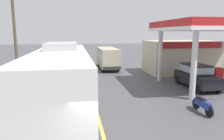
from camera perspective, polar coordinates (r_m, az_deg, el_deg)
name	(u,v)px	position (r m, az deg, el deg)	size (l,w,h in m)	color
ground	(85,69)	(24.92, -7.36, 0.18)	(120.00, 120.00, 0.00)	#4C4C51
lane_divider_stripe	(87,78)	(20.02, -6.70, -2.19)	(0.16, 50.00, 0.01)	#D8CC4C
coach_bus_main	(62,83)	(10.91, -13.41, -3.41)	(2.60, 11.04, 3.69)	white
gas_station_roadside	(190,49)	(21.87, 20.39, 5.22)	(9.10, 11.95, 5.10)	#B21E1E
car_at_pump	(196,75)	(17.54, 21.82, -1.21)	(1.70, 4.20, 1.82)	black
minibus_opposing_lane	(108,56)	(25.02, -1.18, 3.71)	(2.04, 6.13, 2.44)	#BFB799
motorcycle_parked_forecourt	(202,104)	(12.33, 23.23, -8.56)	(0.55, 1.80, 0.92)	black
pedestrian_near_pump	(194,75)	(17.86, 21.20, -1.24)	(0.55, 0.22, 1.66)	#33333F
car_trailing_behind_bus	(68,58)	(27.64, -11.78, 3.13)	(1.70, 4.20, 1.82)	black
utility_pole_roadside	(15,32)	(19.80, -24.80, 9.29)	(1.80, 0.24, 8.18)	brown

